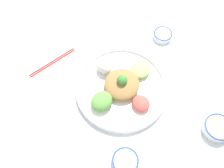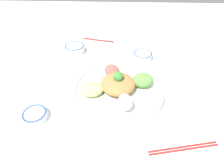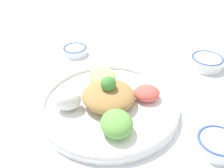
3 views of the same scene
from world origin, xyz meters
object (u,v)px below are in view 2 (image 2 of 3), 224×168
Objects in this scene: sauce_bowl_red at (75,48)px; chopsticks_pair_far at (184,148)px; sauce_bowl_dark at (35,115)px; chopsticks_pair_near at (99,40)px; salad_platter at (118,88)px; rice_bowl_blue at (143,55)px; serving_spoon_main at (41,166)px.

sauce_bowl_red is 0.77m from chopsticks_pair_far.
chopsticks_pair_near is (-0.19, -0.63, -0.01)m from sauce_bowl_dark.
sauce_bowl_dark is at bearing 85.63° from chopsticks_pair_near.
salad_platter reaches higher than chopsticks_pair_far.
salad_platter is at bearing 119.02° from chopsticks_pair_far.
salad_platter is 0.31m from rice_bowl_blue.
serving_spoon_main is (-0.02, 0.68, -0.02)m from sauce_bowl_red.
sauce_bowl_red is at bearing -97.14° from sauce_bowl_dark.
salad_platter is 0.35m from sauce_bowl_dark.
salad_platter is 3.97× the size of rice_bowl_blue.
sauce_bowl_dark reaches higher than serving_spoon_main.
rice_bowl_blue is (-0.39, 0.06, -0.00)m from sauce_bowl_red.
chopsticks_pair_near is 0.83× the size of chopsticks_pair_far.
chopsticks_pair_far is (-0.22, 0.27, -0.02)m from salad_platter.
rice_bowl_blue is 0.33m from chopsticks_pair_near.
rice_bowl_blue is at bearing -104.48° from serving_spoon_main.
salad_platter reaches higher than chopsticks_pair_near.
chopsticks_pair_near is (0.26, -0.20, -0.02)m from rice_bowl_blue.
sauce_bowl_dark is 0.45× the size of chopsticks_pair_near.
chopsticks_pair_near is at bearing -106.44° from sauce_bowl_dark.
serving_spoon_main is at bearing 178.68° from chopsticks_pair_far.
rice_bowl_blue is 0.55m from chopsticks_pair_far.
sauce_bowl_red is at bearing -8.34° from rice_bowl_blue.
sauce_bowl_red is 0.39m from rice_bowl_blue.
sauce_bowl_dark is (0.32, 0.16, -0.01)m from salad_platter.
serving_spoon_main is (-0.08, 0.19, -0.01)m from sauce_bowl_dark.
salad_platter is 0.49m from chopsticks_pair_near.
rice_bowl_blue is at bearing 154.77° from chopsticks_pair_near.
chopsticks_pair_near is (0.13, -0.48, -0.02)m from salad_platter.
chopsticks_pair_near is 0.83m from serving_spoon_main.
rice_bowl_blue is (-0.13, -0.28, -0.01)m from salad_platter.
sauce_bowl_dark is at bearing 44.11° from rice_bowl_blue.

